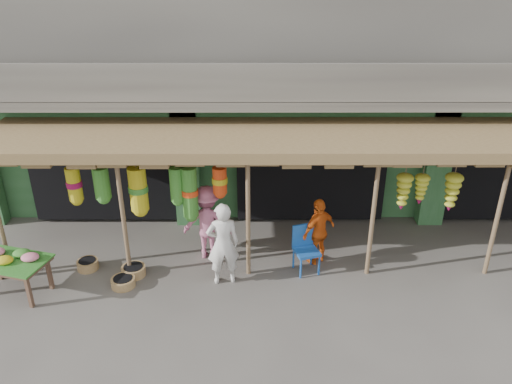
{
  "coord_description": "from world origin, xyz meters",
  "views": [
    {
      "loc": [
        -1.36,
        -9.0,
        6.06
      ],
      "look_at": [
        -1.34,
        1.0,
        1.33
      ],
      "focal_mm": 35.0,
      "sensor_mm": 36.0,
      "label": 1
    }
  ],
  "objects_px": {
    "person_vendor": "(319,231)",
    "person_shopper": "(208,222)",
    "flower_table": "(10,261)",
    "blue_chair": "(305,246)",
    "person_front": "(223,244)"
  },
  "relations": [
    {
      "from": "flower_table",
      "to": "person_vendor",
      "type": "height_order",
      "value": "person_vendor"
    },
    {
      "from": "flower_table",
      "to": "person_shopper",
      "type": "relative_size",
      "value": 0.98
    },
    {
      "from": "person_vendor",
      "to": "person_shopper",
      "type": "distance_m",
      "value": 2.4
    },
    {
      "from": "person_front",
      "to": "person_vendor",
      "type": "xyz_separation_m",
      "value": [
        2.0,
        0.74,
        -0.14
      ]
    },
    {
      "from": "blue_chair",
      "to": "person_vendor",
      "type": "distance_m",
      "value": 0.46
    },
    {
      "from": "flower_table",
      "to": "person_shopper",
      "type": "bearing_deg",
      "value": 35.24
    },
    {
      "from": "blue_chair",
      "to": "person_shopper",
      "type": "xyz_separation_m",
      "value": [
        -2.08,
        0.52,
        0.28
      ]
    },
    {
      "from": "flower_table",
      "to": "person_vendor",
      "type": "relative_size",
      "value": 1.1
    },
    {
      "from": "blue_chair",
      "to": "person_shopper",
      "type": "bearing_deg",
      "value": 148.6
    },
    {
      "from": "person_front",
      "to": "person_vendor",
      "type": "height_order",
      "value": "person_front"
    },
    {
      "from": "person_shopper",
      "to": "flower_table",
      "type": "bearing_deg",
      "value": 23.81
    },
    {
      "from": "person_shopper",
      "to": "blue_chair",
      "type": "bearing_deg",
      "value": 170.34
    },
    {
      "from": "blue_chair",
      "to": "person_shopper",
      "type": "relative_size",
      "value": 0.6
    },
    {
      "from": "blue_chair",
      "to": "person_shopper",
      "type": "height_order",
      "value": "person_shopper"
    },
    {
      "from": "person_vendor",
      "to": "person_shopper",
      "type": "relative_size",
      "value": 0.89
    }
  ]
}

